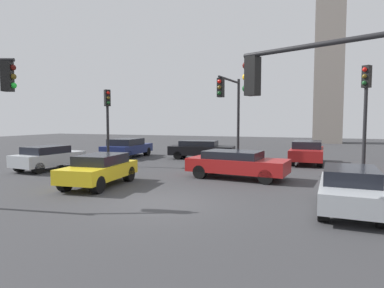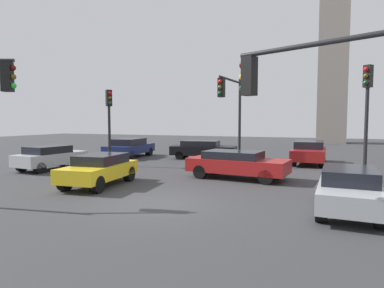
{
  "view_description": "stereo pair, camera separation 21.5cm",
  "coord_description": "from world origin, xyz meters",
  "px_view_note": "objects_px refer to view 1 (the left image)",
  "views": [
    {
      "loc": [
        4.89,
        -10.01,
        2.82
      ],
      "look_at": [
        -0.26,
        3.96,
        1.76
      ],
      "focal_mm": 30.72,
      "sensor_mm": 36.0,
      "label": 1
    },
    {
      "loc": [
        5.09,
        -9.93,
        2.82
      ],
      "look_at": [
        -0.26,
        3.96,
        1.76
      ],
      "focal_mm": 30.72,
      "sensor_mm": 36.0,
      "label": 2
    }
  ],
  "objects_px": {
    "car_5": "(307,152)",
    "car_3": "(127,147)",
    "traffic_light_3": "(230,103)",
    "car_7": "(350,188)",
    "traffic_light_4": "(108,113)",
    "car_1": "(49,157)",
    "car_0": "(201,149)",
    "car_6": "(100,169)",
    "traffic_light_1": "(322,92)",
    "car_2": "(237,163)",
    "traffic_light_2": "(366,101)"
  },
  "relations": [
    {
      "from": "car_5",
      "to": "car_1",
      "type": "bearing_deg",
      "value": -58.2
    },
    {
      "from": "car_2",
      "to": "car_7",
      "type": "distance_m",
      "value": 6.43
    },
    {
      "from": "car_3",
      "to": "car_7",
      "type": "relative_size",
      "value": 1.12
    },
    {
      "from": "car_1",
      "to": "car_5",
      "type": "xyz_separation_m",
      "value": [
        13.86,
        8.04,
        0.06
      ]
    },
    {
      "from": "traffic_light_4",
      "to": "car_3",
      "type": "distance_m",
      "value": 5.48
    },
    {
      "from": "traffic_light_1",
      "to": "car_7",
      "type": "bearing_deg",
      "value": -84.81
    },
    {
      "from": "car_6",
      "to": "car_7",
      "type": "relative_size",
      "value": 0.97
    },
    {
      "from": "car_6",
      "to": "car_2",
      "type": "bearing_deg",
      "value": 121.75
    },
    {
      "from": "traffic_light_4",
      "to": "car_7",
      "type": "xyz_separation_m",
      "value": [
        13.0,
        -6.01,
        -2.58
      ]
    },
    {
      "from": "traffic_light_1",
      "to": "car_6",
      "type": "relative_size",
      "value": 1.21
    },
    {
      "from": "car_0",
      "to": "car_5",
      "type": "xyz_separation_m",
      "value": [
        7.35,
        -0.04,
        0.06
      ]
    },
    {
      "from": "car_5",
      "to": "car_7",
      "type": "distance_m",
      "value": 11.66
    },
    {
      "from": "traffic_light_3",
      "to": "car_0",
      "type": "xyz_separation_m",
      "value": [
        -3.23,
        4.39,
        -3.08
      ]
    },
    {
      "from": "traffic_light_1",
      "to": "car_1",
      "type": "relative_size",
      "value": 1.19
    },
    {
      "from": "car_1",
      "to": "car_3",
      "type": "distance_m",
      "value": 7.15
    },
    {
      "from": "traffic_light_1",
      "to": "car_7",
      "type": "relative_size",
      "value": 1.17
    },
    {
      "from": "traffic_light_3",
      "to": "traffic_light_4",
      "type": "distance_m",
      "value": 7.52
    },
    {
      "from": "traffic_light_4",
      "to": "car_5",
      "type": "relative_size",
      "value": 1.0
    },
    {
      "from": "car_3",
      "to": "car_6",
      "type": "xyz_separation_m",
      "value": [
        4.71,
        -9.96,
        -0.04
      ]
    },
    {
      "from": "traffic_light_1",
      "to": "traffic_light_3",
      "type": "bearing_deg",
      "value": -43.98
    },
    {
      "from": "car_7",
      "to": "car_3",
      "type": "bearing_deg",
      "value": -123.35
    },
    {
      "from": "traffic_light_4",
      "to": "car_7",
      "type": "bearing_deg",
      "value": 11.76
    },
    {
      "from": "car_7",
      "to": "traffic_light_2",
      "type": "bearing_deg",
      "value": 172.26
    },
    {
      "from": "car_0",
      "to": "traffic_light_4",
      "type": "bearing_deg",
      "value": -132.15
    },
    {
      "from": "traffic_light_1",
      "to": "traffic_light_4",
      "type": "relative_size",
      "value": 1.05
    },
    {
      "from": "traffic_light_1",
      "to": "traffic_light_2",
      "type": "height_order",
      "value": "traffic_light_2"
    },
    {
      "from": "traffic_light_3",
      "to": "traffic_light_2",
      "type": "bearing_deg",
      "value": 83.47
    },
    {
      "from": "traffic_light_4",
      "to": "car_6",
      "type": "distance_m",
      "value": 6.75
    },
    {
      "from": "car_1",
      "to": "car_6",
      "type": "relative_size",
      "value": 1.02
    },
    {
      "from": "traffic_light_1",
      "to": "car_3",
      "type": "distance_m",
      "value": 19.51
    },
    {
      "from": "traffic_light_4",
      "to": "car_1",
      "type": "relative_size",
      "value": 1.13
    },
    {
      "from": "traffic_light_1",
      "to": "car_5",
      "type": "distance_m",
      "value": 15.01
    },
    {
      "from": "traffic_light_3",
      "to": "car_5",
      "type": "bearing_deg",
      "value": 142.19
    },
    {
      "from": "traffic_light_2",
      "to": "traffic_light_4",
      "type": "height_order",
      "value": "traffic_light_2"
    },
    {
      "from": "car_2",
      "to": "car_6",
      "type": "relative_size",
      "value": 1.21
    },
    {
      "from": "car_0",
      "to": "car_2",
      "type": "xyz_separation_m",
      "value": [
        4.23,
        -7.12,
        0.01
      ]
    },
    {
      "from": "traffic_light_2",
      "to": "car_3",
      "type": "xyz_separation_m",
      "value": [
        -15.57,
        4.86,
        -2.93
      ]
    },
    {
      "from": "car_1",
      "to": "car_6",
      "type": "xyz_separation_m",
      "value": [
        5.57,
        -2.87,
        0.0
      ]
    },
    {
      "from": "traffic_light_3",
      "to": "traffic_light_4",
      "type": "relative_size",
      "value": 1.13
    },
    {
      "from": "car_7",
      "to": "car_6",
      "type": "bearing_deg",
      "value": -90.97
    },
    {
      "from": "car_3",
      "to": "car_5",
      "type": "xyz_separation_m",
      "value": [
        13.0,
        0.94,
        0.02
      ]
    },
    {
      "from": "traffic_light_4",
      "to": "car_5",
      "type": "distance_m",
      "value": 13.04
    },
    {
      "from": "traffic_light_3",
      "to": "car_3",
      "type": "relative_size",
      "value": 1.13
    },
    {
      "from": "car_5",
      "to": "car_3",
      "type": "bearing_deg",
      "value": -84.18
    },
    {
      "from": "car_3",
      "to": "car_1",
      "type": "bearing_deg",
      "value": 170.3
    },
    {
      "from": "car_6",
      "to": "car_7",
      "type": "bearing_deg",
      "value": 81.35
    },
    {
      "from": "traffic_light_1",
      "to": "traffic_light_4",
      "type": "bearing_deg",
      "value": -15.35
    },
    {
      "from": "traffic_light_4",
      "to": "car_2",
      "type": "relative_size",
      "value": 0.95
    },
    {
      "from": "traffic_light_1",
      "to": "traffic_light_3",
      "type": "height_order",
      "value": "traffic_light_3"
    },
    {
      "from": "car_6",
      "to": "car_5",
      "type": "bearing_deg",
      "value": 138.0
    }
  ]
}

